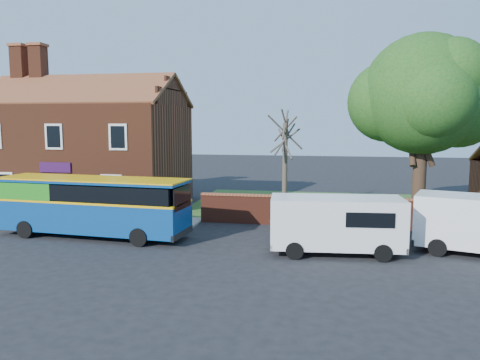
# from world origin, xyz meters

# --- Properties ---
(ground) EXTENTS (120.00, 120.00, 0.00)m
(ground) POSITION_xyz_m (0.00, 0.00, 0.00)
(ground) COLOR black
(ground) RESTS_ON ground
(pavement) EXTENTS (18.00, 3.50, 0.12)m
(pavement) POSITION_xyz_m (-7.00, 5.75, 0.06)
(pavement) COLOR gray
(pavement) RESTS_ON ground
(kerb) EXTENTS (18.00, 0.15, 0.14)m
(kerb) POSITION_xyz_m (-7.00, 4.00, 0.07)
(kerb) COLOR slate
(kerb) RESTS_ON ground
(grass_strip) EXTENTS (26.00, 12.00, 0.04)m
(grass_strip) POSITION_xyz_m (13.00, 13.00, 0.02)
(grass_strip) COLOR #426B28
(grass_strip) RESTS_ON ground
(shop_building) EXTENTS (12.30, 8.13, 10.50)m
(shop_building) POSITION_xyz_m (-7.02, 11.50, 3.41)
(shop_building) COLOR brown
(shop_building) RESTS_ON ground
(boundary_wall) EXTENTS (22.00, 0.38, 1.60)m
(boundary_wall) POSITION_xyz_m (13.00, 7.00, 0.81)
(boundary_wall) COLOR maroon
(boundary_wall) RESTS_ON ground
(bus) EXTENTS (9.39, 3.07, 2.82)m
(bus) POSITION_xyz_m (-2.49, 2.80, 1.60)
(bus) COLOR navy
(bus) RESTS_ON ground
(van_near) EXTENTS (5.53, 2.59, 2.36)m
(van_near) POSITION_xyz_m (9.15, 1.90, 1.32)
(van_near) COLOR white
(van_near) RESTS_ON ground
(large_tree) EXTENTS (8.47, 6.70, 10.33)m
(large_tree) POSITION_xyz_m (13.98, 10.56, 6.76)
(large_tree) COLOR black
(large_tree) RESTS_ON ground
(bare_tree) EXTENTS (2.21, 2.63, 5.90)m
(bare_tree) POSITION_xyz_m (6.20, 10.94, 3.03)
(bare_tree) COLOR #4C4238
(bare_tree) RESTS_ON ground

